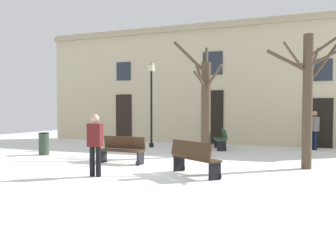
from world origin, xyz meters
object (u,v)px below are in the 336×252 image
person_crossing_plaza (314,128)px  person_strolling (95,142)px  tree_right_of_center (205,102)px  bench_near_lamp (221,139)px  tree_near_facade (309,93)px  bench_back_to_back_right (122,150)px  streetlamp (151,96)px  bench_by_litter_bin (194,157)px  litter_bin (44,144)px

person_crossing_plaza → person_strolling: 10.55m
tree_right_of_center → bench_near_lamp: 2.98m
tree_near_facade → person_strolling: tree_near_facade is taller
bench_back_to_back_right → tree_right_of_center: bearing=57.1°
streetlamp → bench_near_lamp: size_ratio=2.53×
streetlamp → tree_right_of_center: bearing=-34.1°
bench_back_to_back_right → streetlamp: bearing=105.9°
bench_by_litter_bin → bench_near_lamp: bench_by_litter_bin is taller
person_crossing_plaza → bench_back_to_back_right: bearing=-84.2°
tree_near_facade → litter_bin: (-9.71, -0.24, -1.83)m
bench_back_to_back_right → bench_near_lamp: (2.09, 5.36, 0.01)m
streetlamp → bench_near_lamp: (3.29, 0.30, -1.99)m
tree_near_facade → bench_back_to_back_right: size_ratio=2.65×
litter_bin → tree_right_of_center: bearing=18.6°
bench_back_to_back_right → bench_near_lamp: 5.76m
person_crossing_plaza → person_strolling: bearing=-73.6°
tree_near_facade → bench_by_litter_bin: 4.11m
tree_right_of_center → streetlamp: bearing=145.9°
person_crossing_plaza → person_strolling: person_crossing_plaza is taller
bench_near_lamp → person_crossing_plaza: 4.12m
tree_near_facade → bench_by_litter_bin: bearing=-140.5°
tree_near_facade → person_strolling: bearing=-146.7°
streetlamp → person_crossing_plaza: streetlamp is taller
tree_right_of_center → bench_near_lamp: tree_right_of_center is taller
bench_back_to_back_right → litter_bin: bearing=170.5°
tree_right_of_center → bench_back_to_back_right: tree_right_of_center is taller
tree_right_of_center → litter_bin: (-6.00, -2.02, -1.65)m
streetlamp → bench_back_to_back_right: bearing=-76.7°
tree_near_facade → bench_near_lamp: bearing=130.6°
streetlamp → tree_near_facade: bearing=-29.7°
bench_by_litter_bin → streetlamp: bearing=-21.5°
tree_near_facade → bench_back_to_back_right: 6.13m
tree_right_of_center → person_crossing_plaza: (3.94, 3.77, -1.13)m
person_strolling → person_crossing_plaza: bearing=-127.2°
tree_near_facade → tree_right_of_center: (-3.71, 1.78, -0.18)m
streetlamp → bench_back_to_back_right: (1.20, -5.06, -2.01)m
bench_back_to_back_right → person_crossing_plaza: (5.98, 6.64, 0.52)m
tree_right_of_center → bench_back_to_back_right: 3.89m
person_strolling → streetlamp: bearing=-83.0°
tree_right_of_center → person_strolling: tree_right_of_center is taller
person_crossing_plaza → person_strolling: (-5.49, -9.01, -0.04)m
person_strolling → bench_near_lamp: bearing=-107.5°
tree_near_facade → litter_bin: tree_near_facade is taller
tree_right_of_center → bench_by_litter_bin: size_ratio=2.70×
litter_bin → bench_near_lamp: (6.05, 4.51, 0.02)m
person_crossing_plaza → person_strolling: size_ratio=1.04×
tree_near_facade → person_crossing_plaza: bearing=87.6°
bench_near_lamp → tree_near_facade: bearing=20.7°
tree_right_of_center → bench_back_to_back_right: size_ratio=2.76×
litter_bin → bench_back_to_back_right: bearing=-12.1°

